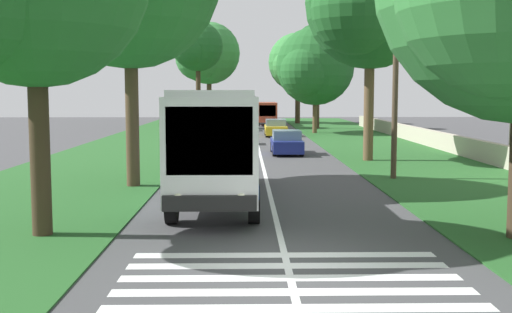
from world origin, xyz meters
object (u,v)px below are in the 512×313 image
(roadside_tree_right_2, at_px, (313,68))
(utility_pole, at_px, (396,72))
(roadside_tree_left_3, at_px, (207,55))
(roadside_tree_left_0, at_px, (196,48))
(trailing_car_2, at_px, (276,128))
(trailing_minibus_0, at_px, (267,111))
(coach_bus, at_px, (218,138))
(trailing_car_3, at_px, (237,124))
(roadside_tree_right_1, at_px, (297,64))
(roadside_tree_right_4, at_px, (367,7))
(trailing_car_1, at_px, (231,135))
(trailing_car_0, at_px, (287,143))
(roadside_tree_right_0, at_px, (316,49))

(roadside_tree_right_2, relative_size, utility_pole, 1.08)
(roadside_tree_left_3, bearing_deg, roadside_tree_left_0, 178.06)
(trailing_car_2, relative_size, trailing_minibus_0, 0.72)
(trailing_minibus_0, xyz_separation_m, utility_pole, (-44.22, -3.88, 2.97))
(roadside_tree_right_2, bearing_deg, coach_bus, 168.86)
(coach_bus, bearing_deg, roadside_tree_left_0, 5.17)
(utility_pole, bearing_deg, roadside_tree_left_3, 12.17)
(trailing_car_3, bearing_deg, roadside_tree_left_0, 42.80)
(roadside_tree_left_0, relative_size, roadside_tree_right_2, 1.15)
(roadside_tree_right_1, height_order, roadside_tree_right_4, roadside_tree_right_4)
(roadside_tree_left_0, distance_m, utility_pole, 40.34)
(trailing_car_1, xyz_separation_m, trailing_car_3, (15.73, -0.21, 0.00))
(trailing_minibus_0, height_order, roadside_tree_right_4, roadside_tree_right_4)
(trailing_minibus_0, bearing_deg, roadside_tree_left_3, 50.65)
(roadside_tree_right_2, bearing_deg, trailing_car_0, 169.39)
(trailing_car_1, bearing_deg, roadside_tree_left_0, 10.93)
(trailing_car_2, relative_size, roadside_tree_right_4, 0.37)
(trailing_car_0, relative_size, trailing_car_1, 1.00)
(utility_pole, bearing_deg, roadside_tree_right_4, -0.87)
(trailing_car_1, height_order, trailing_minibus_0, trailing_minibus_0)
(trailing_car_1, xyz_separation_m, roadside_tree_right_4, (-11.15, -7.35, 7.42))
(trailing_car_2, bearing_deg, roadside_tree_left_0, 31.49)
(trailing_car_2, distance_m, roadside_tree_left_0, 16.03)
(trailing_car_1, bearing_deg, roadside_tree_right_4, -146.61)
(trailing_minibus_0, bearing_deg, utility_pole, -174.99)
(trailing_car_3, relative_size, trailing_minibus_0, 0.72)
(roadside_tree_left_3, relative_size, roadside_tree_right_1, 1.14)
(roadside_tree_left_0, height_order, utility_pole, roadside_tree_left_0)
(coach_bus, bearing_deg, trailing_car_3, -0.21)
(roadside_tree_left_3, xyz_separation_m, roadside_tree_right_0, (-12.36, -11.57, -0.07))
(roadside_tree_left_3, height_order, roadside_tree_right_1, roadside_tree_left_3)
(trailing_car_3, bearing_deg, roadside_tree_right_1, -26.38)
(roadside_tree_right_0, xyz_separation_m, roadside_tree_right_4, (-30.20, 0.71, 0.19))
(trailing_car_3, bearing_deg, trailing_minibus_0, -17.48)
(trailing_car_0, distance_m, roadside_tree_right_4, 9.22)
(roadside_tree_right_4, bearing_deg, roadside_tree_right_1, 0.57)
(coach_bus, relative_size, trailing_car_0, 2.60)
(trailing_car_1, relative_size, roadside_tree_left_0, 0.40)
(coach_bus, distance_m, roadside_tree_right_1, 53.56)
(roadside_tree_right_1, bearing_deg, coach_bus, 172.58)
(utility_pole, bearing_deg, trailing_car_3, 11.63)
(coach_bus, height_order, roadside_tree_right_0, roadside_tree_right_0)
(trailing_car_0, xyz_separation_m, roadside_tree_right_0, (26.41, -4.63, 7.23))
(trailing_car_3, relative_size, roadside_tree_right_0, 0.41)
(roadside_tree_right_1, bearing_deg, utility_pole, -179.65)
(trailing_minibus_0, bearing_deg, coach_bus, 176.16)
(roadside_tree_left_0, bearing_deg, trailing_car_1, -169.07)
(trailing_minibus_0, bearing_deg, trailing_car_2, -179.47)
(roadside_tree_right_0, relative_size, roadside_tree_right_1, 1.00)
(roadside_tree_left_0, relative_size, roadside_tree_right_1, 1.03)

